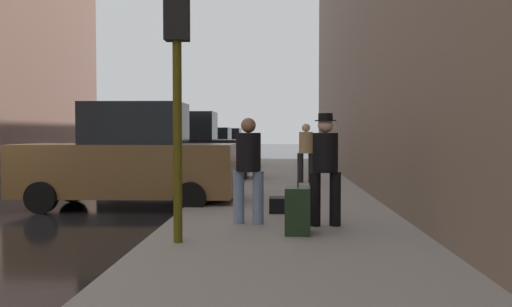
# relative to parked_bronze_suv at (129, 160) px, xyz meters

# --- Properties ---
(sidewalk) EXTENTS (4.00, 40.00, 0.15)m
(sidewalk) POSITION_rel_parked_bronze_suv_xyz_m (3.35, -1.50, -0.96)
(sidewalk) COLOR gray
(sidewalk) RESTS_ON ground_plane
(parked_bronze_suv) EXTENTS (4.61, 2.09, 2.25)m
(parked_bronze_suv) POSITION_rel_parked_bronze_suv_xyz_m (0.00, 0.00, 0.00)
(parked_bronze_suv) COLOR brown
(parked_bronze_suv) RESTS_ON ground_plane
(parked_black_suv) EXTENTS (4.60, 2.06, 2.25)m
(parked_black_suv) POSITION_rel_parked_bronze_suv_xyz_m (0.00, 5.93, 0.00)
(parked_black_suv) COLOR black
(parked_black_suv) RESTS_ON ground_plane
(parked_dark_green_sedan) EXTENTS (4.25, 2.15, 1.79)m
(parked_dark_green_sedan) POSITION_rel_parked_bronze_suv_xyz_m (0.00, 12.50, -0.18)
(parked_dark_green_sedan) COLOR #193828
(parked_dark_green_sedan) RESTS_ON ground_plane
(parked_silver_sedan) EXTENTS (4.25, 2.15, 1.79)m
(parked_silver_sedan) POSITION_rel_parked_bronze_suv_xyz_m (0.00, 19.46, -0.18)
(parked_silver_sedan) COLOR #B7BABF
(parked_silver_sedan) RESTS_ON ground_plane
(fire_hydrant) EXTENTS (0.42, 0.22, 0.70)m
(fire_hydrant) POSITION_rel_parked_bronze_suv_xyz_m (1.80, 4.24, -0.54)
(fire_hydrant) COLOR red
(fire_hydrant) RESTS_ON sidewalk
(traffic_light) EXTENTS (0.32, 0.32, 3.60)m
(traffic_light) POSITION_rel_parked_bronze_suv_xyz_m (1.85, -4.50, 1.73)
(traffic_light) COLOR #514C0F
(traffic_light) RESTS_ON sidewalk
(pedestrian_with_fedora) EXTENTS (0.51, 0.42, 1.78)m
(pedestrian_with_fedora) POSITION_rel_parked_bronze_suv_xyz_m (3.94, -3.10, 0.10)
(pedestrian_with_fedora) COLOR black
(pedestrian_with_fedora) RESTS_ON sidewalk
(pedestrian_in_tan_coat) EXTENTS (0.51, 0.43, 1.71)m
(pedestrian_in_tan_coat) POSITION_rel_parked_bronze_suv_xyz_m (4.00, 4.47, 0.07)
(pedestrian_in_tan_coat) COLOR black
(pedestrian_in_tan_coat) RESTS_ON sidewalk
(pedestrian_in_jeans) EXTENTS (0.52, 0.46, 1.71)m
(pedestrian_in_jeans) POSITION_rel_parked_bronze_suv_xyz_m (2.72, -2.93, 0.07)
(pedestrian_in_jeans) COLOR #728CB2
(pedestrian_in_jeans) RESTS_ON sidewalk
(rolling_suitcase) EXTENTS (0.40, 0.58, 1.04)m
(rolling_suitcase) POSITION_rel_parked_bronze_suv_xyz_m (3.49, -3.78, -0.54)
(rolling_suitcase) COLOR black
(rolling_suitcase) RESTS_ON sidewalk
(duffel_bag) EXTENTS (0.32, 0.44, 0.28)m
(duffel_bag) POSITION_rel_parked_bronze_suv_xyz_m (3.20, -1.65, -0.74)
(duffel_bag) COLOR black
(duffel_bag) RESTS_ON sidewalk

